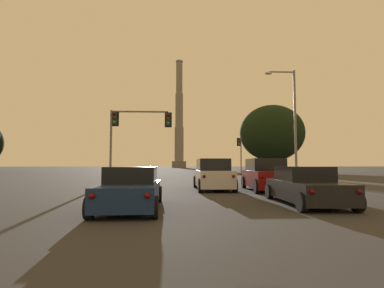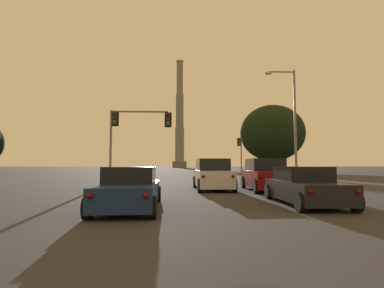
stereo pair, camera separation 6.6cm
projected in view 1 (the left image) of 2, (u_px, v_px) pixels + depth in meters
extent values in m
cube|color=silver|center=(213.00, 178.00, 18.08)|extent=(2.01, 4.83, 0.95)
cube|color=black|center=(213.00, 165.00, 18.25)|extent=(1.83, 2.83, 0.70)
cylinder|color=black|center=(195.00, 182.00, 19.92)|extent=(0.23, 0.76, 0.76)
cylinder|color=black|center=(223.00, 182.00, 20.03)|extent=(0.23, 0.76, 0.76)
cylinder|color=black|center=(200.00, 186.00, 16.08)|extent=(0.23, 0.76, 0.76)
cylinder|color=black|center=(235.00, 186.00, 16.20)|extent=(0.23, 0.76, 0.76)
sphere|color=#500705|center=(204.00, 176.00, 15.64)|extent=(0.17, 0.17, 0.17)
sphere|color=#500705|center=(234.00, 176.00, 15.73)|extent=(0.17, 0.17, 0.17)
cube|color=black|center=(306.00, 190.00, 11.34)|extent=(1.93, 4.65, 0.70)
cube|color=black|center=(303.00, 174.00, 11.62)|extent=(1.68, 2.24, 0.55)
cylinder|color=black|center=(269.00, 191.00, 13.21)|extent=(0.24, 0.65, 0.64)
cylinder|color=black|center=(309.00, 191.00, 13.24)|extent=(0.24, 0.65, 0.64)
cylinder|color=black|center=(302.00, 202.00, 9.42)|extent=(0.24, 0.65, 0.64)
cylinder|color=black|center=(357.00, 202.00, 9.45)|extent=(0.24, 0.65, 0.64)
sphere|color=#500705|center=(312.00, 192.00, 9.03)|extent=(0.17, 0.17, 0.17)
sphere|color=#500705|center=(359.00, 192.00, 9.05)|extent=(0.17, 0.17, 0.17)
cube|color=navy|center=(131.00, 193.00, 10.14)|extent=(1.96, 4.66, 0.70)
cube|color=black|center=(132.00, 175.00, 10.41)|extent=(1.69, 2.25, 0.55)
cylinder|color=black|center=(115.00, 194.00, 11.95)|extent=(0.24, 0.65, 0.64)
cylinder|color=black|center=(159.00, 194.00, 12.08)|extent=(0.24, 0.65, 0.64)
cylinder|color=black|center=(89.00, 208.00, 8.17)|extent=(0.24, 0.65, 0.64)
cylinder|color=black|center=(154.00, 207.00, 8.30)|extent=(0.24, 0.65, 0.64)
sphere|color=#500705|center=(92.00, 196.00, 7.79)|extent=(0.17, 0.17, 0.17)
sphere|color=#500705|center=(147.00, 196.00, 7.90)|extent=(0.17, 0.17, 0.17)
cube|color=maroon|center=(265.00, 179.00, 17.47)|extent=(2.10, 4.87, 0.95)
cube|color=black|center=(265.00, 165.00, 17.65)|extent=(1.89, 2.87, 0.70)
cylinder|color=black|center=(244.00, 182.00, 19.37)|extent=(0.25, 0.77, 0.76)
cylinder|color=black|center=(273.00, 182.00, 19.37)|extent=(0.25, 0.77, 0.76)
cylinder|color=black|center=(257.00, 186.00, 15.53)|extent=(0.25, 0.77, 0.76)
cylinder|color=black|center=(293.00, 186.00, 15.53)|extent=(0.25, 0.77, 0.76)
sphere|color=#500705|center=(262.00, 177.00, 15.07)|extent=(0.17, 0.17, 0.17)
sphere|color=#500705|center=(293.00, 177.00, 15.07)|extent=(0.17, 0.17, 0.17)
cylinder|color=slate|center=(111.00, 147.00, 24.23)|extent=(0.18, 0.18, 5.96)
cylinder|color=black|center=(110.00, 183.00, 24.02)|extent=(0.40, 0.40, 0.10)
cube|color=#282828|center=(115.00, 118.00, 24.40)|extent=(0.34, 0.34, 1.04)
cube|color=black|center=(115.00, 119.00, 24.58)|extent=(0.58, 0.03, 1.25)
sphere|color=#320504|center=(114.00, 114.00, 24.24)|extent=(0.22, 0.22, 0.22)
sphere|color=#352604|center=(114.00, 118.00, 24.21)|extent=(0.22, 0.22, 0.22)
sphere|color=green|center=(114.00, 122.00, 24.19)|extent=(0.22, 0.22, 0.22)
cylinder|color=slate|center=(140.00, 112.00, 24.53)|extent=(4.63, 0.14, 0.14)
sphere|color=slate|center=(111.00, 111.00, 24.43)|extent=(0.18, 0.18, 0.18)
cube|color=#282828|center=(168.00, 120.00, 24.58)|extent=(0.34, 0.34, 1.04)
cube|color=black|center=(168.00, 120.00, 24.76)|extent=(0.58, 0.03, 1.25)
sphere|color=#320504|center=(168.00, 115.00, 24.41)|extent=(0.22, 0.22, 0.22)
sphere|color=#352604|center=(168.00, 119.00, 24.39)|extent=(0.22, 0.22, 0.22)
sphere|color=green|center=(168.00, 123.00, 24.37)|extent=(0.22, 0.22, 0.22)
cylinder|color=slate|center=(241.00, 156.00, 45.37)|extent=(0.18, 0.18, 5.67)
cylinder|color=black|center=(241.00, 175.00, 45.18)|extent=(0.40, 0.40, 0.10)
cube|color=#282828|center=(239.00, 142.00, 45.51)|extent=(0.34, 0.34, 1.04)
cube|color=black|center=(239.00, 142.00, 45.69)|extent=(0.58, 0.03, 1.25)
sphere|color=#320504|center=(239.00, 140.00, 45.35)|extent=(0.22, 0.22, 0.22)
sphere|color=#352604|center=(239.00, 142.00, 45.32)|extent=(0.22, 0.22, 0.22)
sphere|color=green|center=(239.00, 144.00, 45.30)|extent=(0.22, 0.22, 0.22)
cylinder|color=slate|center=(295.00, 126.00, 25.53)|extent=(0.20, 0.20, 9.66)
cylinder|color=slate|center=(281.00, 72.00, 25.82)|extent=(2.24, 0.12, 0.12)
sphere|color=slate|center=(294.00, 72.00, 25.86)|extent=(0.20, 0.20, 0.20)
ellipsoid|color=silver|center=(268.00, 73.00, 25.76)|extent=(0.64, 0.36, 0.26)
cylinder|color=slate|center=(179.00, 165.00, 159.06)|extent=(7.62, 7.62, 3.49)
cylinder|color=gray|center=(179.00, 144.00, 159.82)|extent=(4.76, 4.76, 18.23)
cylinder|color=gray|center=(179.00, 110.00, 161.10)|extent=(4.10, 4.10, 18.23)
cylinder|color=gray|center=(179.00, 77.00, 162.38)|extent=(3.43, 3.43, 18.23)
cylinder|color=gray|center=(179.00, 62.00, 162.99)|extent=(3.84, 3.84, 0.70)
cylinder|color=black|center=(272.00, 163.00, 62.77)|extent=(1.35, 1.35, 3.80)
ellipsoid|color=black|center=(272.00, 133.00, 63.21)|extent=(13.54, 12.19, 11.84)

